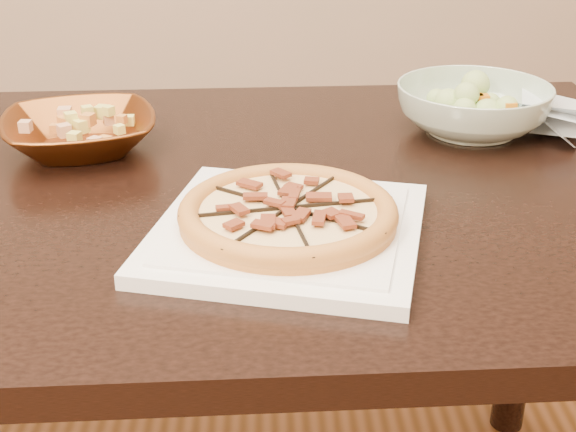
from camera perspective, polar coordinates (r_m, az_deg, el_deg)
name	(u,v)px	position (r m, az deg, el deg)	size (l,w,h in m)	color
dining_table	(207,247)	(1.16, -5.76, -2.21)	(1.41, 0.93, 0.75)	black
plate	(288,231)	(0.95, 0.00, -1.06)	(0.37, 0.37, 0.02)	white
pizza	(288,213)	(0.94, 0.00, 0.21)	(0.26, 0.26, 0.03)	gold
bronze_bowl	(80,133)	(1.25, -14.58, 5.72)	(0.23, 0.23, 0.06)	brown
mixed_dish	(76,107)	(1.23, -14.86, 7.53)	(0.10, 0.12, 0.03)	tan
salad_bowl	(473,109)	(1.32, 13.02, 7.45)	(0.24, 0.24, 0.08)	#B2C9B7
salad	(475,74)	(1.30, 13.17, 9.78)	(0.10, 0.11, 0.04)	#BEDF7F
cling_film	(547,117)	(1.35, 17.93, 6.72)	(0.15, 0.12, 0.05)	silver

